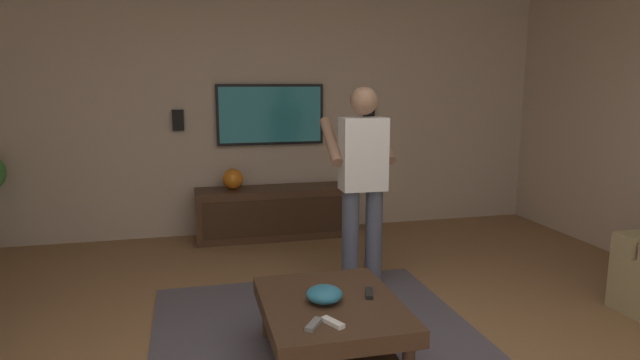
{
  "coord_description": "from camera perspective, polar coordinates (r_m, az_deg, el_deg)",
  "views": [
    {
      "loc": [
        -2.56,
        0.8,
        1.66
      ],
      "look_at": [
        1.37,
        -0.16,
        0.93
      ],
      "focal_mm": 30.01,
      "sensor_mm": 36.0,
      "label": 1
    }
  ],
  "objects": [
    {
      "name": "remote_grey",
      "position": [
        2.92,
        -0.67,
        -15.16
      ],
      "size": [
        0.15,
        0.12,
        0.02
      ],
      "primitive_type": "cube",
      "rotation": [
        0.0,
        0.0,
        2.53
      ],
      "color": "slate",
      "rests_on": "coffee_table"
    },
    {
      "name": "wall_speaker_left",
      "position": [
        6.23,
        5.25,
        7.15
      ],
      "size": [
        0.06,
        0.12,
        0.22
      ],
      "primitive_type": "cube",
      "color": "black"
    },
    {
      "name": "vase_round",
      "position": [
        5.78,
        -9.27,
        0.12
      ],
      "size": [
        0.22,
        0.22,
        0.22
      ],
      "primitive_type": "sphere",
      "color": "orange",
      "rests_on": "media_console"
    },
    {
      "name": "wall_speaker_right",
      "position": [
        5.89,
        -14.9,
        6.18
      ],
      "size": [
        0.06,
        0.12,
        0.22
      ],
      "primitive_type": "cube",
      "color": "black"
    },
    {
      "name": "remote_white",
      "position": [
        2.94,
        1.37,
        -14.95
      ],
      "size": [
        0.15,
        0.11,
        0.02
      ],
      "primitive_type": "cube",
      "rotation": [
        0.0,
        0.0,
        0.48
      ],
      "color": "white",
      "rests_on": "coffee_table"
    },
    {
      "name": "remote_black",
      "position": [
        3.32,
        5.27,
        -11.93
      ],
      "size": [
        0.16,
        0.09,
        0.02
      ],
      "primitive_type": "cube",
      "rotation": [
        0.0,
        0.0,
        2.84
      ],
      "color": "black",
      "rests_on": "coffee_table"
    },
    {
      "name": "tv",
      "position": [
        5.94,
        -5.31,
        6.96
      ],
      "size": [
        0.05,
        1.18,
        0.66
      ],
      "rotation": [
        0.0,
        0.0,
        3.14
      ],
      "color": "black"
    },
    {
      "name": "media_console",
      "position": [
        5.86,
        -4.79,
        -3.48
      ],
      "size": [
        0.45,
        1.7,
        0.55
      ],
      "rotation": [
        0.0,
        0.0,
        3.14
      ],
      "color": "#422B1C",
      "rests_on": "ground"
    },
    {
      "name": "coffee_table",
      "position": [
        3.27,
        1.16,
        -14.45
      ],
      "size": [
        1.0,
        0.8,
        0.4
      ],
      "color": "#422B1C",
      "rests_on": "ground"
    },
    {
      "name": "person_standing",
      "position": [
        4.31,
        4.53,
        0.47
      ],
      "size": [
        0.53,
        0.54,
        1.64
      ],
      "rotation": [
        0.0,
        0.0,
        -0.01
      ],
      "color": "#4C5166",
      "rests_on": "ground"
    },
    {
      "name": "area_rug",
      "position": [
        3.58,
        0.28,
        -17.36
      ],
      "size": [
        2.46,
        2.15,
        0.01
      ],
      "primitive_type": "cube",
      "color": "#514C56",
      "rests_on": "ground"
    },
    {
      "name": "wall_back_tv",
      "position": [
        6.02,
        -6.17,
        7.72
      ],
      "size": [
        0.1,
        6.69,
        2.81
      ],
      "primitive_type": "cube",
      "color": "#BCA893",
      "rests_on": "ground"
    },
    {
      "name": "bowl",
      "position": [
        3.2,
        0.47,
        -12.09
      ],
      "size": [
        0.21,
        0.21,
        0.1
      ],
      "primitive_type": "ellipsoid",
      "color": "teal",
      "rests_on": "coffee_table"
    }
  ]
}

